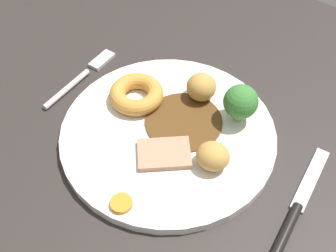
% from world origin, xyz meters
% --- Properties ---
extents(dining_table, '(1.20, 0.84, 0.04)m').
position_xyz_m(dining_table, '(0.00, 0.00, 0.02)').
color(dining_table, '#2B2623').
rests_on(dining_table, ground).
extents(dinner_plate, '(0.30, 0.30, 0.01)m').
position_xyz_m(dinner_plate, '(-0.04, -0.02, 0.04)').
color(dinner_plate, white).
rests_on(dinner_plate, dining_table).
extents(gravy_pool, '(0.11, 0.11, 0.00)m').
position_xyz_m(gravy_pool, '(-0.03, 0.01, 0.05)').
color(gravy_pool, '#563819').
rests_on(gravy_pool, dinner_plate).
extents(meat_slice_main, '(0.08, 0.08, 0.01)m').
position_xyz_m(meat_slice_main, '(-0.02, -0.05, 0.05)').
color(meat_slice_main, tan).
rests_on(meat_slice_main, dinner_plate).
extents(yorkshire_pudding, '(0.08, 0.08, 0.02)m').
position_xyz_m(yorkshire_pudding, '(-0.11, 0.00, 0.06)').
color(yorkshire_pudding, '#C68938').
rests_on(yorkshire_pudding, dinner_plate).
extents(roast_potato_left, '(0.06, 0.06, 0.04)m').
position_xyz_m(roast_potato_left, '(-0.04, 0.06, 0.07)').
color(roast_potato_left, '#BC8C42').
rests_on(roast_potato_left, dinner_plate).
extents(roast_potato_right, '(0.05, 0.05, 0.03)m').
position_xyz_m(roast_potato_right, '(0.04, -0.03, 0.07)').
color(roast_potato_right, '#BC8C42').
rests_on(roast_potato_right, dinner_plate).
extents(carrot_coin_front, '(0.03, 0.03, 0.01)m').
position_xyz_m(carrot_coin_front, '(-0.01, -0.14, 0.05)').
color(carrot_coin_front, orange).
rests_on(carrot_coin_front, dinner_plate).
extents(broccoli_floret, '(0.05, 0.05, 0.06)m').
position_xyz_m(broccoli_floret, '(0.02, 0.06, 0.08)').
color(broccoli_floret, '#8CB766').
rests_on(broccoli_floret, dinner_plate).
extents(fork, '(0.02, 0.15, 0.01)m').
position_xyz_m(fork, '(-0.22, -0.01, 0.04)').
color(fork, silver).
rests_on(fork, dining_table).
extents(knife, '(0.04, 0.19, 0.01)m').
position_xyz_m(knife, '(0.15, -0.02, 0.04)').
color(knife, black).
rests_on(knife, dining_table).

